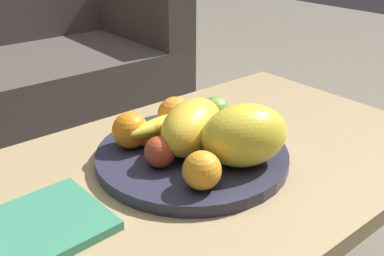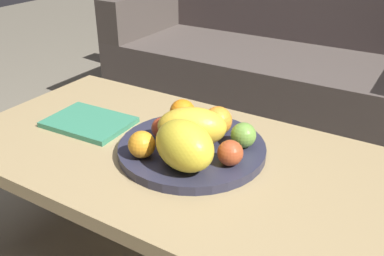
% 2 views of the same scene
% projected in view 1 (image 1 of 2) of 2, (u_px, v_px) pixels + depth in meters
% --- Properties ---
extents(coffee_table, '(1.23, 0.65, 0.44)m').
position_uv_depth(coffee_table, '(178.00, 191.00, 0.89)').
color(coffee_table, tan).
rests_on(coffee_table, ground_plane).
extents(fruit_bowl, '(0.40, 0.40, 0.03)m').
position_uv_depth(fruit_bowl, '(192.00, 155.00, 0.91)').
color(fruit_bowl, '#2B2C3F').
rests_on(fruit_bowl, coffee_table).
extents(melon_large_front, '(0.21, 0.18, 0.11)m').
position_uv_depth(melon_large_front, '(192.00, 127.00, 0.88)').
color(melon_large_front, yellow).
rests_on(melon_large_front, fruit_bowl).
extents(melon_smaller_beside, '(0.20, 0.17, 0.12)m').
position_uv_depth(melon_smaller_beside, '(244.00, 135.00, 0.83)').
color(melon_smaller_beside, yellow).
rests_on(melon_smaller_beside, fruit_bowl).
extents(orange_front, '(0.07, 0.07, 0.07)m').
position_uv_depth(orange_front, '(202.00, 170.00, 0.76)').
color(orange_front, orange).
rests_on(orange_front, fruit_bowl).
extents(orange_left, '(0.08, 0.08, 0.08)m').
position_uv_depth(orange_left, '(175.00, 115.00, 0.97)').
color(orange_left, orange).
rests_on(orange_left, fruit_bowl).
extents(orange_right, '(0.08, 0.08, 0.08)m').
position_uv_depth(orange_right, '(130.00, 130.00, 0.90)').
color(orange_right, orange).
rests_on(orange_right, fruit_bowl).
extents(apple_front, '(0.07, 0.07, 0.07)m').
position_uv_depth(apple_front, '(215.00, 111.00, 1.00)').
color(apple_front, '#6FA03F').
rests_on(apple_front, fruit_bowl).
extents(apple_left, '(0.06, 0.06, 0.06)m').
position_uv_depth(apple_left, '(250.00, 124.00, 0.94)').
color(apple_left, '#B04826').
rests_on(apple_left, fruit_bowl).
extents(apple_right, '(0.06, 0.06, 0.06)m').
position_uv_depth(apple_right, '(160.00, 152.00, 0.83)').
color(apple_right, '#B14023').
rests_on(apple_right, fruit_bowl).
extents(banana_bunch, '(0.16, 0.17, 0.06)m').
position_uv_depth(banana_bunch, '(162.00, 132.00, 0.92)').
color(banana_bunch, yellow).
rests_on(banana_bunch, fruit_bowl).
extents(magazine, '(0.26, 0.19, 0.02)m').
position_uv_depth(magazine, '(27.00, 234.00, 0.69)').
color(magazine, '#398865').
rests_on(magazine, coffee_table).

